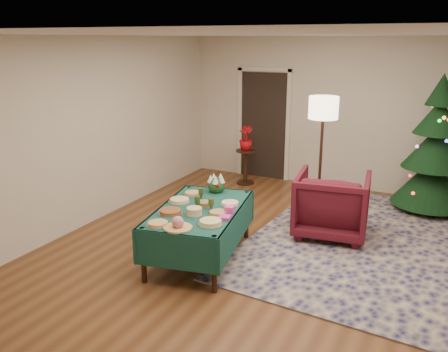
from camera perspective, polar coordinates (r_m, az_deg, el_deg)
The scene contains 25 objects.
room_shell at distance 5.45m, azimuth 6.92°, elevation 2.25°, with size 7.00×7.00×7.00m.
doorway at distance 9.25m, azimuth 4.79°, elevation 6.47°, with size 1.08×0.04×2.16m.
rug at distance 6.75m, azimuth 18.29°, elevation -7.74°, with size 3.20×4.20×0.02m, color #131549.
buffet_table at distance 5.86m, azimuth -2.92°, elevation -5.07°, with size 1.29×1.86×0.66m.
platter_0 at distance 5.32m, azimuth -7.96°, elevation -5.73°, with size 0.26×0.26×0.04m.
platter_1 at distance 5.20m, azimuth -5.57°, elevation -5.78°, with size 0.32×0.32×0.14m.
platter_2 at distance 5.29m, azimuth -1.62°, elevation -5.62°, with size 0.29×0.29×0.05m.
platter_3 at distance 5.66m, azimuth -6.46°, elevation -4.29°, with size 0.30×0.30×0.05m.
platter_4 at distance 5.58m, azimuth -3.60°, elevation -4.28°, with size 0.21×0.21×0.09m.
platter_5 at distance 5.60m, azimuth -0.74°, elevation -4.46°, with size 0.23×0.23×0.04m.
platter_6 at distance 6.03m, azimuth -5.38°, elevation -2.95°, with size 0.28×0.28×0.05m.
platter_7 at distance 5.85m, azimuth -2.43°, elevation -3.40°, with size 0.21×0.21×0.06m.
platter_8 at distance 5.91m, azimuth 0.72°, elevation -3.31°, with size 0.25×0.25×0.04m.
platter_9 at distance 6.30m, azimuth -3.80°, elevation -2.10°, with size 0.24×0.24×0.04m.
goblet_0 at distance 6.09m, azimuth -2.78°, elevation -2.11°, with size 0.07×0.07×0.15m.
goblet_1 at distance 5.70m, azimuth -1.54°, elevation -3.40°, with size 0.07×0.07×0.15m.
goblet_2 at distance 5.77m, azimuth -3.23°, elevation -3.15°, with size 0.07×0.07×0.15m.
napkin_stack at distance 5.46m, azimuth 0.09°, elevation -5.00°, with size 0.13×0.13×0.04m, color #D039A0.
gift_box at distance 5.62m, azimuth 0.67°, elevation -4.07°, with size 0.11×0.11×0.09m, color #F544A7.
centerpiece at distance 6.37m, azimuth -0.92°, elevation -0.93°, with size 0.24×0.24×0.27m.
armchair at distance 6.70m, azimuth 12.86°, elevation -3.00°, with size 0.96×0.90×0.99m, color #4F111D.
floor_lamp at distance 7.30m, azimuth 11.84°, elevation 7.19°, with size 0.44×0.44×1.83m.
side_table at distance 8.93m, azimuth 2.60°, elevation 1.04°, with size 0.36×0.36×0.65m.
potted_plant at distance 8.82m, azimuth 2.64°, elevation 3.94°, with size 0.26×0.46×0.26m, color #AB0C13.
christmas_tree at distance 8.08m, azimuth 24.03°, elevation 2.78°, with size 1.29×1.29×2.16m.
Camera 1 is at (1.74, -5.00, 2.66)m, focal length 38.00 mm.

